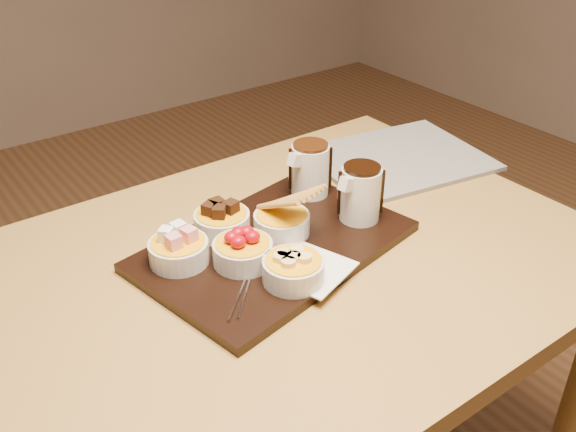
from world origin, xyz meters
TOP-DOWN VIEW (x-y plane):
  - dining_table at (0.00, 0.00)m, footprint 1.20×0.80m
  - serving_board at (0.05, 0.03)m, footprint 0.51×0.38m
  - napkin at (0.05, -0.07)m, footprint 0.15×0.15m
  - bowl_marshmallows at (-0.12, 0.08)m, footprint 0.10×0.10m
  - bowl_cake at (-0.01, 0.11)m, footprint 0.10×0.10m
  - bowl_strawberries at (-0.03, 0.01)m, footprint 0.10×0.10m
  - bowl_biscotti at (0.07, 0.05)m, footprint 0.10×0.10m
  - bowl_bananas at (0.01, -0.08)m, footprint 0.10×0.10m
  - pitcher_dark_chocolate at (0.22, 0.01)m, footprint 0.09×0.09m
  - pitcher_milk_chocolate at (0.20, 0.14)m, footprint 0.09×0.09m
  - fondue_skewers at (-0.04, -0.01)m, footprint 0.20×0.21m
  - newspaper at (0.48, 0.16)m, footprint 0.41×0.35m

SIDE VIEW (x-z plane):
  - dining_table at x=0.00m, z-range 0.28..1.03m
  - newspaper at x=0.48m, z-range 0.75..0.76m
  - serving_board at x=0.05m, z-range 0.75..0.77m
  - napkin at x=0.05m, z-range 0.77..0.77m
  - fondue_skewers at x=-0.04m, z-range 0.77..0.78m
  - bowl_marshmallows at x=-0.12m, z-range 0.77..0.81m
  - bowl_cake at x=-0.01m, z-range 0.77..0.81m
  - bowl_strawberries at x=-0.03m, z-range 0.77..0.81m
  - bowl_biscotti at x=0.07m, z-range 0.77..0.81m
  - bowl_bananas at x=0.01m, z-range 0.77..0.81m
  - pitcher_dark_chocolate at x=0.22m, z-range 0.77..0.87m
  - pitcher_milk_chocolate at x=0.20m, z-range 0.77..0.87m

